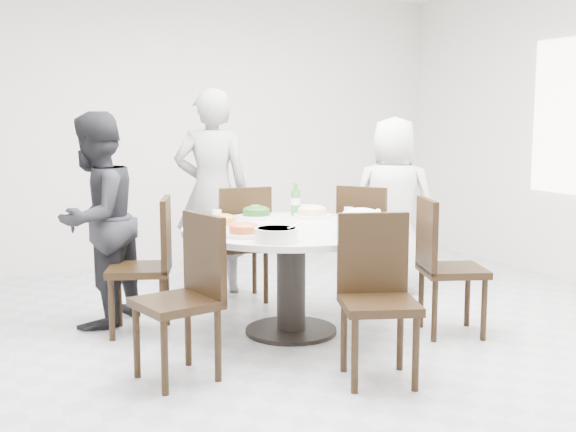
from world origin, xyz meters
name	(u,v)px	position (x,y,z in m)	size (l,w,h in m)	color
floor	(310,343)	(0.00, 0.00, 0.00)	(6.00, 6.00, 0.01)	#B9B9BE
wall_back	(173,126)	(0.00, 3.00, 1.40)	(6.00, 0.01, 2.80)	silver
dining_table	(291,280)	(0.00, 0.28, 0.38)	(1.50, 1.50, 0.75)	silver
chair_ne	(369,242)	(1.00, 0.86, 0.47)	(0.42, 0.42, 0.95)	black
chair_n	(240,243)	(0.02, 1.27, 0.47)	(0.42, 0.42, 0.95)	black
chair_nw	(139,266)	(-0.95, 0.73, 0.47)	(0.42, 0.42, 0.95)	black
chair_sw	(176,299)	(-0.99, -0.25, 0.47)	(0.42, 0.42, 0.95)	black
chair_s	(379,300)	(0.04, -0.77, 0.47)	(0.42, 0.42, 0.95)	black
chair_se	(453,267)	(0.99, -0.23, 0.47)	(0.42, 0.42, 0.95)	black
diner_right	(393,205)	(1.31, 0.98, 0.75)	(0.73, 0.48, 1.50)	silver
diner_middle	(212,192)	(-0.08, 1.64, 0.87)	(0.63, 0.42, 1.73)	black
diner_left	(96,220)	(-1.17, 1.06, 0.77)	(0.75, 0.58, 1.54)	black
dish_greens	(256,214)	(-0.05, 0.76, 0.78)	(0.26, 0.26, 0.07)	white
dish_pale	(312,213)	(0.34, 0.62, 0.79)	(0.28, 0.28, 0.07)	white
dish_orange	(221,222)	(-0.44, 0.46, 0.79)	(0.26, 0.26, 0.07)	white
dish_redbrown	(357,221)	(0.44, 0.14, 0.78)	(0.26, 0.26, 0.06)	white
dish_tofu	(244,232)	(-0.44, 0.05, 0.78)	(0.25, 0.25, 0.07)	white
rice_bowl	(361,225)	(0.26, -0.20, 0.81)	(0.30, 0.30, 0.13)	silver
soup_bowl	(276,235)	(-0.33, -0.20, 0.79)	(0.27, 0.27, 0.08)	white
beverage_bottle	(296,199)	(0.29, 0.79, 0.87)	(0.07, 0.07, 0.25)	#307831
tea_cups	(257,210)	(0.02, 0.91, 0.79)	(0.07, 0.07, 0.08)	white
chopsticks	(252,215)	(-0.02, 0.91, 0.76)	(0.24, 0.04, 0.01)	tan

